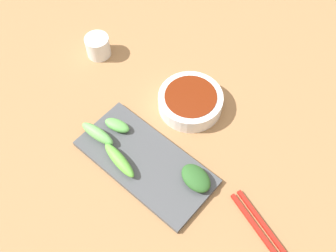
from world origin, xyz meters
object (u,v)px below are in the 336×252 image
Objects in this scene: serving_plate at (146,162)px; chopsticks at (270,241)px; sauce_bowl at (189,100)px; tea_cup at (98,46)px.

serving_plate is 0.30m from chopsticks.
serving_plate reaches higher than chopsticks.
serving_plate is (0.18, 0.03, -0.02)m from sauce_bowl.
tea_cup is at bearing -116.65° from serving_plate.
chopsticks is at bearing 96.65° from serving_plate.
tea_cup is (-0.15, -0.31, 0.02)m from serving_plate.
sauce_bowl is 0.66× the size of chopsticks.
sauce_bowl is 0.18m from serving_plate.
sauce_bowl reaches higher than serving_plate.
serving_plate is at bearing -65.29° from chopsticks.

